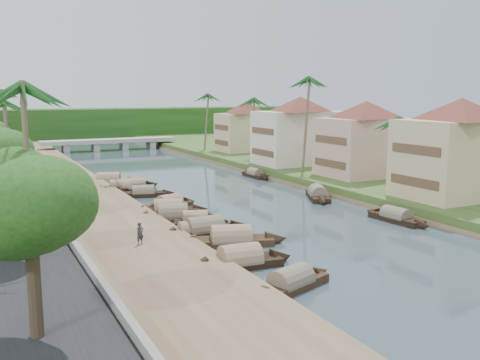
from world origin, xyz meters
name	(u,v)px	position (x,y,z in m)	size (l,w,h in m)	color
ground	(292,223)	(0.00, 0.00, 0.00)	(220.00, 220.00, 0.00)	#33444D
left_bank	(75,197)	(-16.00, 20.00, 0.40)	(10.00, 180.00, 0.80)	brown
right_bank	(330,174)	(19.00, 20.00, 0.60)	(16.00, 180.00, 1.20)	#27431B
retaining_wall	(35,191)	(-20.20, 20.00, 1.35)	(0.40, 180.00, 1.10)	slate
treeline	(84,125)	(0.00, 100.00, 4.00)	(120.00, 14.00, 8.00)	#18390F
bridge	(110,142)	(0.00, 72.00, 1.72)	(28.00, 4.00, 2.40)	gray
building_near	(459,147)	(18.99, -2.00, 6.38)	(14.85, 14.85, 10.20)	#C9B787
building_mid	(365,138)	(19.99, 14.00, 6.13)	(14.11, 14.11, 9.70)	tan
building_far	(300,130)	(18.99, 28.00, 6.38)	(15.59, 15.59, 10.20)	silver
building_distant	(246,126)	(19.99, 48.00, 5.88)	(12.62, 12.62, 9.20)	#C9B787
sampan_0	(291,283)	(-9.20, -14.56, 0.41)	(7.88, 4.02, 2.07)	black
sampan_1	(240,261)	(-10.04, -9.30, 0.42)	(8.25, 2.50, 2.39)	black
sampan_2	(231,240)	(-8.20, -4.09, 0.42)	(9.40, 4.70, 2.42)	black
sampan_3	(204,230)	(-8.91, -0.36, 0.42)	(8.95, 2.24, 2.37)	black
sampan_4	(192,232)	(-10.05, -0.44, 0.41)	(6.48, 1.98, 1.87)	black
sampan_5	(195,222)	(-8.52, 2.74, 0.41)	(6.67, 3.32, 2.10)	black
sampan_6	(173,216)	(-9.46, 5.95, 0.42)	(8.18, 3.98, 2.37)	black
sampan_7	(168,210)	(-8.93, 8.77, 0.41)	(8.26, 4.22, 2.18)	black
sampan_8	(170,205)	(-7.99, 11.03, 0.41)	(7.04, 3.58, 2.14)	black
sampan_9	(143,193)	(-8.59, 18.54, 0.41)	(7.53, 3.29, 1.92)	black
sampan_10	(121,188)	(-10.08, 22.90, 0.41)	(7.93, 3.51, 2.15)	black
sampan_11	(134,187)	(-8.42, 23.20, 0.41)	(7.41, 4.27, 2.13)	black
sampan_12	(127,187)	(-9.26, 23.28, 0.42)	(9.59, 4.35, 2.25)	black
sampan_13	(109,181)	(-10.14, 29.03, 0.42)	(8.61, 4.87, 2.33)	black
sampan_14	(396,217)	(8.95, -4.01, 0.41)	(2.01, 8.00, 1.96)	black
sampan_15	(318,195)	(8.84, 8.45, 0.42)	(5.30, 8.46, 2.28)	black
sampan_16	(255,174)	(9.97, 25.64, 0.40)	(1.63, 7.32, 1.84)	black
canoe_1	(209,239)	(-9.22, -2.05, 0.10)	(5.67, 2.76, 0.92)	black
canoe_2	(131,196)	(-9.92, 19.12, 0.10)	(5.26, 1.42, 0.76)	black
palm_1	(395,121)	(16.00, 4.29, 8.87)	(3.20, 3.20, 9.38)	brown
palm_2	(305,81)	(15.00, 20.74, 13.54)	(3.20, 3.20, 14.23)	brown
palm_3	(254,101)	(16.00, 37.41, 10.71)	(3.20, 3.20, 11.29)	brown
palm_4	(23,90)	(-23.00, -6.06, 12.01)	(3.20, 3.20, 12.43)	brown
palm_6	(5,105)	(-22.00, 31.87, 10.50)	(3.20, 3.20, 10.86)	brown
palm_7	(205,96)	(14.00, 53.25, 11.36)	(3.20, 3.20, 11.96)	brown
palm_8	(3,93)	(-20.50, 60.49, 12.03)	(3.20, 3.20, 12.46)	brown
tree_0	(29,210)	(-24.00, -17.49, 7.02)	(4.80, 4.80, 7.70)	#423726
tree_1	(10,181)	(-24.00, -5.04, 6.43)	(4.44, 4.44, 6.95)	#423726
tree_2	(0,156)	(-24.00, 5.49, 6.89)	(4.49, 4.49, 7.45)	#423726
tree_6	(318,126)	(24.00, 30.37, 6.65)	(4.29, 4.29, 7.33)	#423726
person_near	(140,233)	(-15.34, -3.44, 1.63)	(0.61, 0.40, 1.67)	#27252D
person_far	(74,198)	(-17.29, 12.73, 1.59)	(0.77, 0.60, 1.57)	#2F2A20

